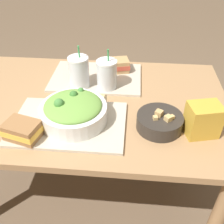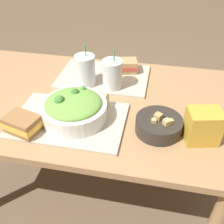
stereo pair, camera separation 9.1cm
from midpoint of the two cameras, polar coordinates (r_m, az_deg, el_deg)
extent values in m
plane|color=brown|center=(1.72, -7.55, -16.95)|extent=(12.00, 12.00, 0.00)
cube|color=#A37A51|center=(1.23, -10.13, 2.00)|extent=(1.40, 0.80, 0.03)
cylinder|color=#A37A51|center=(1.27, 19.43, -22.16)|extent=(0.06, 0.06, 0.67)
cylinder|color=#A37A51|center=(1.71, 15.35, -2.06)|extent=(0.06, 0.06, 0.67)
cube|color=#BCB29E|center=(1.08, -11.73, -2.47)|extent=(0.45, 0.31, 0.01)
cube|color=#BCB29E|center=(1.36, -5.35, 7.46)|extent=(0.45, 0.31, 0.01)
cylinder|color=white|center=(1.06, -10.76, -0.39)|extent=(0.27, 0.27, 0.07)
ellipsoid|color=#6B9E42|center=(1.04, -11.01, 1.32)|extent=(0.23, 0.23, 0.05)
sphere|color=#38702D|center=(1.06, -10.79, 3.61)|extent=(0.03, 0.03, 0.03)
sphere|color=#427F38|center=(1.02, -13.96, 1.73)|extent=(0.04, 0.04, 0.04)
sphere|color=#427F38|center=(1.09, -9.20, 4.55)|extent=(0.03, 0.03, 0.03)
cube|color=beige|center=(1.05, -11.66, 2.21)|extent=(0.05, 0.04, 0.01)
cube|color=beige|center=(1.01, -12.40, 0.46)|extent=(0.05, 0.05, 0.01)
cube|color=beige|center=(1.01, -10.75, 0.72)|extent=(0.06, 0.05, 0.01)
cylinder|color=#2D2823|center=(1.04, 7.85, -2.22)|extent=(0.18, 0.18, 0.06)
cylinder|color=brown|center=(1.02, 7.95, -1.25)|extent=(0.16, 0.16, 0.01)
cube|color=tan|center=(1.00, 9.60, -1.51)|extent=(0.03, 0.03, 0.02)
cube|color=tan|center=(1.01, 7.68, -0.42)|extent=(0.04, 0.04, 0.03)
cube|color=tan|center=(1.01, 10.41, -1.25)|extent=(0.02, 0.02, 0.02)
cube|color=tan|center=(1.00, 6.87, -1.43)|extent=(0.02, 0.02, 0.02)
cube|color=olive|center=(1.05, -21.03, -4.67)|extent=(0.15, 0.12, 0.02)
cube|color=#EFB742|center=(1.04, -21.30, -3.77)|extent=(0.15, 0.13, 0.02)
cube|color=olive|center=(1.03, -21.57, -2.85)|extent=(0.15, 0.12, 0.02)
cylinder|color=tan|center=(1.13, -7.21, 2.61)|extent=(0.15, 0.09, 0.07)
cylinder|color=beige|center=(1.11, -4.07, 2.11)|extent=(0.02, 0.06, 0.06)
cube|color=tan|center=(1.40, -1.13, 9.24)|extent=(0.15, 0.11, 0.02)
cube|color=#C64C38|center=(1.39, -1.14, 10.04)|extent=(0.16, 0.12, 0.02)
cube|color=tan|center=(1.38, -1.15, 10.85)|extent=(0.15, 0.11, 0.02)
cylinder|color=silver|center=(1.26, -9.24, 8.36)|extent=(0.09, 0.09, 0.14)
cylinder|color=black|center=(1.26, -9.20, 8.02)|extent=(0.08, 0.08, 0.12)
cylinder|color=white|center=(1.22, -9.59, 11.39)|extent=(0.10, 0.10, 0.01)
cylinder|color=green|center=(1.21, -9.40, 12.63)|extent=(0.01, 0.02, 0.07)
cylinder|color=silver|center=(1.24, -3.25, 7.96)|extent=(0.09, 0.09, 0.13)
cylinder|color=maroon|center=(1.24, -3.24, 7.66)|extent=(0.08, 0.08, 0.11)
cylinder|color=white|center=(1.20, -3.36, 10.80)|extent=(0.10, 0.10, 0.01)
cylinder|color=green|center=(1.19, -3.07, 12.05)|extent=(0.01, 0.02, 0.07)
cube|color=gold|center=(1.02, 16.81, -1.74)|extent=(0.14, 0.12, 0.13)
cube|color=silver|center=(1.22, -8.21, 2.91)|extent=(0.19, 0.14, 0.00)
camera|label=1|loc=(0.05, -92.46, -1.90)|focal=42.00mm
camera|label=2|loc=(0.05, 87.54, 1.90)|focal=42.00mm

